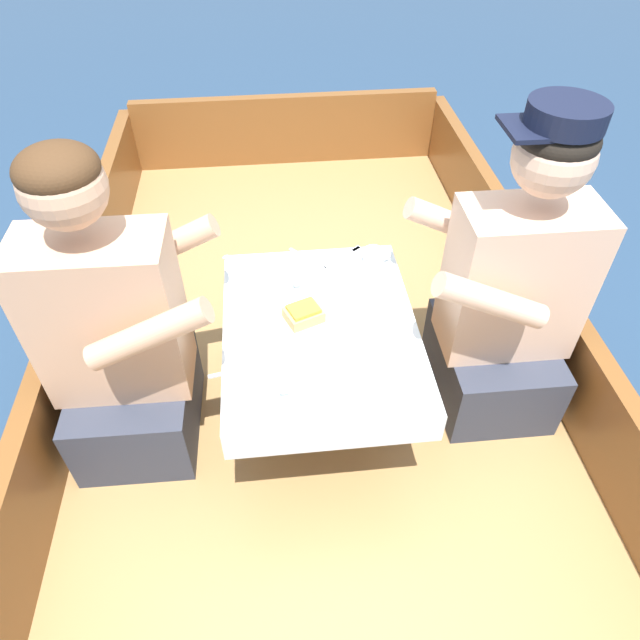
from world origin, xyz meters
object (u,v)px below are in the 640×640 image
at_px(person_starboard, 508,300).
at_px(coffee_cup_port, 267,391).
at_px(person_port, 119,341).
at_px(coffee_cup_starboard, 282,282).
at_px(coffee_cup_center, 374,256).
at_px(sandwich, 304,314).

height_order(person_starboard, coffee_cup_port, person_starboard).
bearing_deg(coffee_cup_port, person_port, 149.44).
height_order(coffee_cup_starboard, coffee_cup_center, coffee_cup_starboard).
bearing_deg(coffee_cup_starboard, coffee_cup_port, -98.20).
bearing_deg(coffee_cup_center, person_starboard, -34.06).
xyz_separation_m(coffee_cup_port, coffee_cup_center, (0.38, 0.55, -0.00)).
xyz_separation_m(person_starboard, sandwich, (-0.64, -0.01, 0.01)).
bearing_deg(person_starboard, coffee_cup_port, 21.49).
bearing_deg(person_port, person_starboard, 3.04).
distance_m(sandwich, coffee_cup_starboard, 0.16).
distance_m(sandwich, coffee_cup_center, 0.37).
relative_size(person_starboard, coffee_cup_port, 11.10).
relative_size(person_port, person_starboard, 0.97).
height_order(person_port, sandwich, person_port).
xyz_separation_m(person_port, coffee_cup_starboard, (0.49, 0.19, 0.03)).
relative_size(sandwich, coffee_cup_port, 1.37).
height_order(person_port, coffee_cup_port, person_port).
xyz_separation_m(person_port, person_starboard, (1.19, 0.04, 0.02)).
bearing_deg(coffee_cup_starboard, sandwich, -69.78).
bearing_deg(sandwich, coffee_cup_starboard, 110.22).
bearing_deg(coffee_cup_port, person_starboard, 21.09).
relative_size(sandwich, coffee_cup_starboard, 1.28).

